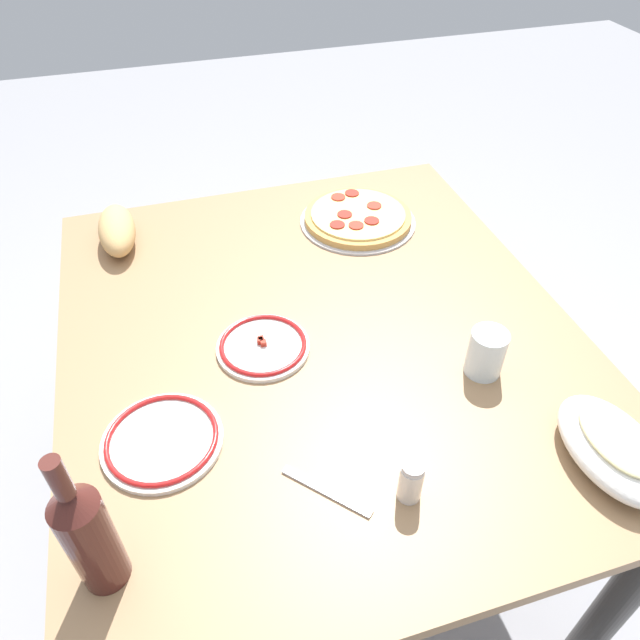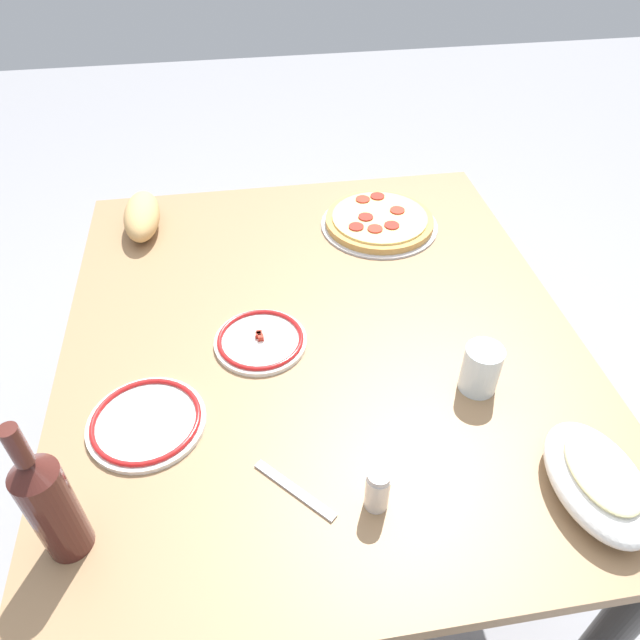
{
  "view_description": "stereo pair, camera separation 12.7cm",
  "coord_description": "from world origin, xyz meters",
  "px_view_note": "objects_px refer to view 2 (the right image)",
  "views": [
    {
      "loc": [
        -0.9,
        0.27,
        1.62
      ],
      "look_at": [
        0.0,
        0.0,
        0.76
      ],
      "focal_mm": 33.21,
      "sensor_mm": 36.0,
      "label": 1
    },
    {
      "loc": [
        -0.93,
        0.15,
        1.62
      ],
      "look_at": [
        0.0,
        0.0,
        0.76
      ],
      "focal_mm": 33.21,
      "sensor_mm": 36.0,
      "label": 2
    }
  ],
  "objects_px": {
    "pepperoni_pizza": "(379,221)",
    "water_glass": "(481,369)",
    "dining_table": "(320,363)",
    "bread_loaf": "(142,216)",
    "wine_bottle": "(50,503)",
    "side_plate_far": "(146,422)",
    "side_plate_near": "(261,340)",
    "baked_pasta_dish": "(598,479)",
    "spice_shaker": "(377,490)"
  },
  "relations": [
    {
      "from": "wine_bottle",
      "to": "side_plate_far",
      "type": "distance_m",
      "value": 0.26
    },
    {
      "from": "side_plate_far",
      "to": "bread_loaf",
      "type": "xyz_separation_m",
      "value": [
        0.67,
        0.04,
        0.03
      ]
    },
    {
      "from": "bread_loaf",
      "to": "spice_shaker",
      "type": "bearing_deg",
      "value": -154.45
    },
    {
      "from": "pepperoni_pizza",
      "to": "side_plate_far",
      "type": "bearing_deg",
      "value": 135.31
    },
    {
      "from": "spice_shaker",
      "to": "pepperoni_pizza",
      "type": "bearing_deg",
      "value": -13.57
    },
    {
      "from": "baked_pasta_dish",
      "to": "side_plate_far",
      "type": "xyz_separation_m",
      "value": [
        0.26,
        0.75,
        -0.03
      ]
    },
    {
      "from": "side_plate_near",
      "to": "wine_bottle",
      "type": "bearing_deg",
      "value": 140.6
    },
    {
      "from": "side_plate_near",
      "to": "water_glass",
      "type": "bearing_deg",
      "value": -114.61
    },
    {
      "from": "side_plate_far",
      "to": "side_plate_near",
      "type": "bearing_deg",
      "value": -51.08
    },
    {
      "from": "wine_bottle",
      "to": "dining_table",
      "type": "bearing_deg",
      "value": -47.53
    },
    {
      "from": "dining_table",
      "to": "spice_shaker",
      "type": "relative_size",
      "value": 14.63
    },
    {
      "from": "wine_bottle",
      "to": "side_plate_far",
      "type": "relative_size",
      "value": 1.32
    },
    {
      "from": "baked_pasta_dish",
      "to": "side_plate_far",
      "type": "bearing_deg",
      "value": 70.58
    },
    {
      "from": "side_plate_near",
      "to": "side_plate_far",
      "type": "bearing_deg",
      "value": 128.92
    },
    {
      "from": "side_plate_far",
      "to": "baked_pasta_dish",
      "type": "bearing_deg",
      "value": -109.42
    },
    {
      "from": "wine_bottle",
      "to": "side_plate_near",
      "type": "bearing_deg",
      "value": -39.4
    },
    {
      "from": "dining_table",
      "to": "spice_shaker",
      "type": "bearing_deg",
      "value": -176.57
    },
    {
      "from": "side_plate_far",
      "to": "spice_shaker",
      "type": "bearing_deg",
      "value": -120.52
    },
    {
      "from": "dining_table",
      "to": "wine_bottle",
      "type": "bearing_deg",
      "value": 132.47
    },
    {
      "from": "dining_table",
      "to": "water_glass",
      "type": "distance_m",
      "value": 0.38
    },
    {
      "from": "dining_table",
      "to": "water_glass",
      "type": "bearing_deg",
      "value": -126.7
    },
    {
      "from": "dining_table",
      "to": "bread_loaf",
      "type": "height_order",
      "value": "bread_loaf"
    },
    {
      "from": "dining_table",
      "to": "bread_loaf",
      "type": "relative_size",
      "value": 5.84
    },
    {
      "from": "dining_table",
      "to": "pepperoni_pizza",
      "type": "bearing_deg",
      "value": -30.1
    },
    {
      "from": "bread_loaf",
      "to": "spice_shaker",
      "type": "relative_size",
      "value": 2.51
    },
    {
      "from": "dining_table",
      "to": "side_plate_far",
      "type": "distance_m",
      "value": 0.43
    },
    {
      "from": "baked_pasta_dish",
      "to": "spice_shaker",
      "type": "bearing_deg",
      "value": 84.23
    },
    {
      "from": "bread_loaf",
      "to": "dining_table",
      "type": "bearing_deg",
      "value": -139.14
    },
    {
      "from": "baked_pasta_dish",
      "to": "bread_loaf",
      "type": "distance_m",
      "value": 1.22
    },
    {
      "from": "bread_loaf",
      "to": "pepperoni_pizza",
      "type": "bearing_deg",
      "value": -97.48
    },
    {
      "from": "dining_table",
      "to": "side_plate_near",
      "type": "xyz_separation_m",
      "value": [
        -0.02,
        0.13,
        0.11
      ]
    },
    {
      "from": "pepperoni_pizza",
      "to": "water_glass",
      "type": "relative_size",
      "value": 3.09
    },
    {
      "from": "pepperoni_pizza",
      "to": "baked_pasta_dish",
      "type": "xyz_separation_m",
      "value": [
        -0.85,
        -0.17,
        0.03
      ]
    },
    {
      "from": "side_plate_far",
      "to": "pepperoni_pizza",
      "type": "bearing_deg",
      "value": -44.69
    },
    {
      "from": "dining_table",
      "to": "bread_loaf",
      "type": "distance_m",
      "value": 0.63
    },
    {
      "from": "pepperoni_pizza",
      "to": "wine_bottle",
      "type": "distance_m",
      "value": 1.06
    },
    {
      "from": "baked_pasta_dish",
      "to": "dining_table",
      "type": "bearing_deg",
      "value": 39.71
    },
    {
      "from": "bread_loaf",
      "to": "spice_shaker",
      "type": "height_order",
      "value": "spice_shaker"
    },
    {
      "from": "dining_table",
      "to": "side_plate_near",
      "type": "relative_size",
      "value": 6.46
    },
    {
      "from": "water_glass",
      "to": "side_plate_near",
      "type": "relative_size",
      "value": 0.51
    },
    {
      "from": "baked_pasta_dish",
      "to": "wine_bottle",
      "type": "relative_size",
      "value": 0.83
    },
    {
      "from": "baked_pasta_dish",
      "to": "bread_loaf",
      "type": "relative_size",
      "value": 1.1
    },
    {
      "from": "wine_bottle",
      "to": "bread_loaf",
      "type": "xyz_separation_m",
      "value": [
        0.89,
        -0.06,
        -0.07
      ]
    },
    {
      "from": "pepperoni_pizza",
      "to": "wine_bottle",
      "type": "bearing_deg",
      "value": 139.68
    },
    {
      "from": "side_plate_far",
      "to": "wine_bottle",
      "type": "bearing_deg",
      "value": 154.76
    },
    {
      "from": "water_glass",
      "to": "side_plate_far",
      "type": "distance_m",
      "value": 0.64
    },
    {
      "from": "pepperoni_pizza",
      "to": "spice_shaker",
      "type": "bearing_deg",
      "value": 166.43
    },
    {
      "from": "side_plate_near",
      "to": "spice_shaker",
      "type": "bearing_deg",
      "value": -159.02
    },
    {
      "from": "side_plate_near",
      "to": "bread_loaf",
      "type": "bearing_deg",
      "value": 29.16
    },
    {
      "from": "pepperoni_pizza",
      "to": "side_plate_far",
      "type": "height_order",
      "value": "pepperoni_pizza"
    }
  ]
}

